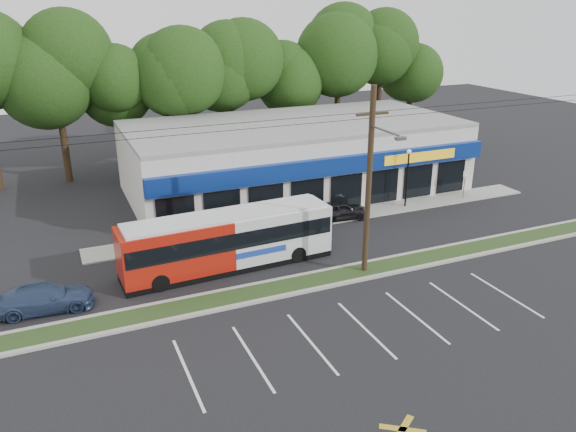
% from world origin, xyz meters
% --- Properties ---
extents(ground, '(120.00, 120.00, 0.00)m').
position_xyz_m(ground, '(0.00, 0.00, 0.00)').
color(ground, black).
rests_on(ground, ground).
extents(grass_strip, '(40.00, 1.60, 0.12)m').
position_xyz_m(grass_strip, '(0.00, 1.00, 0.06)').
color(grass_strip, '#283A17').
rests_on(grass_strip, ground).
extents(curb_south, '(40.00, 0.25, 0.14)m').
position_xyz_m(curb_south, '(0.00, 0.15, 0.07)').
color(curb_south, '#9E9E93').
rests_on(curb_south, ground).
extents(curb_north, '(40.00, 0.25, 0.14)m').
position_xyz_m(curb_north, '(0.00, 1.85, 0.07)').
color(curb_north, '#9E9E93').
rests_on(curb_north, ground).
extents(sidewalk, '(32.00, 2.20, 0.10)m').
position_xyz_m(sidewalk, '(5.00, 9.00, 0.05)').
color(sidewalk, '#9E9E93').
rests_on(sidewalk, ground).
extents(strip_mall, '(25.00, 12.55, 5.30)m').
position_xyz_m(strip_mall, '(5.50, 15.91, 2.65)').
color(strip_mall, beige).
rests_on(strip_mall, ground).
extents(utility_pole, '(50.00, 2.77, 10.00)m').
position_xyz_m(utility_pole, '(2.83, 0.93, 5.41)').
color(utility_pole, black).
rests_on(utility_pole, ground).
extents(lamp_post, '(0.30, 0.30, 4.25)m').
position_xyz_m(lamp_post, '(11.00, 8.80, 2.67)').
color(lamp_post, black).
rests_on(lamp_post, ground).
extents(sign_post, '(0.45, 0.10, 2.23)m').
position_xyz_m(sign_post, '(16.00, 8.57, 1.56)').
color(sign_post, '#59595E').
rests_on(sign_post, ground).
extents(tree_line, '(46.76, 6.76, 11.83)m').
position_xyz_m(tree_line, '(4.00, 26.00, 8.42)').
color(tree_line, black).
rests_on(tree_line, ground).
extents(metrobus, '(11.80, 3.01, 3.15)m').
position_xyz_m(metrobus, '(-3.56, 4.50, 1.67)').
color(metrobus, '#A5180C').
rests_on(metrobus, ground).
extents(car_dark, '(3.99, 1.87, 1.32)m').
position_xyz_m(car_dark, '(5.57, 8.50, 0.66)').
color(car_dark, black).
rests_on(car_dark, ground).
extents(car_blue, '(4.65, 2.17, 1.31)m').
position_xyz_m(car_blue, '(-13.00, 3.50, 0.66)').
color(car_blue, navy).
rests_on(car_blue, ground).
extents(pedestrian_a, '(0.72, 0.71, 1.68)m').
position_xyz_m(pedestrian_a, '(2.00, 7.17, 0.84)').
color(pedestrian_a, white).
rests_on(pedestrian_a, ground).
extents(pedestrian_b, '(1.07, 0.95, 1.81)m').
position_xyz_m(pedestrian_b, '(2.15, 7.05, 0.91)').
color(pedestrian_b, beige).
rests_on(pedestrian_b, ground).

